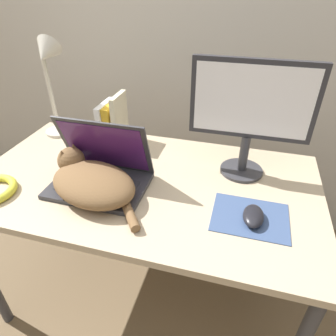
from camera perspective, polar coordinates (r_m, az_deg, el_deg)
The scene contains 9 objects.
wall_back at distance 1.73m, azimuth 4.43°, elevation 29.07°, with size 8.00×0.05×2.60m.
desk at distance 1.23m, azimuth -4.47°, elevation -5.09°, with size 1.35×0.74×0.74m.
laptop at distance 1.17m, azimuth -12.65°, elevation -0.97°, with size 0.36×0.26×0.26m.
cat at distance 1.12m, azimuth -14.46°, elevation -2.39°, with size 0.42×0.33×0.14m.
external_monitor at distance 1.15m, azimuth 15.50°, elevation 10.37°, with size 0.45×0.17×0.45m.
mousepad at distance 1.05m, azimuth 15.37°, elevation -8.98°, with size 0.25×0.20×0.00m.
computer_mouse at distance 1.03m, azimuth 15.95°, elevation -8.77°, with size 0.07×0.11×0.04m.
book_row at distance 1.44m, azimuth -10.42°, elevation 8.68°, with size 0.10×0.16×0.23m.
desk_lamp at distance 1.49m, azimuth -21.79°, elevation 16.70°, with size 0.17×0.17×0.47m.
Camera 1 is at (0.35, -0.53, 1.43)m, focal length 32.00 mm.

